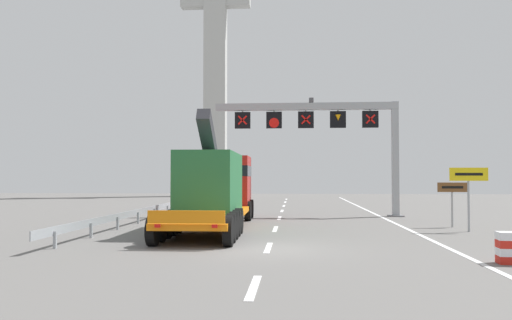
{
  "coord_description": "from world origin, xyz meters",
  "views": [
    {
      "loc": [
        0.92,
        -17.38,
        2.48
      ],
      "look_at": [
        -1.23,
        10.84,
        3.4
      ],
      "focal_mm": 35.66,
      "sensor_mm": 36.0,
      "label": 1
    }
  ],
  "objects_px": {
    "overhead_lane_gantry": "(329,124)",
    "tourist_info_sign_brown": "(452,193)",
    "exit_sign_yellow": "(469,182)",
    "bridge_pylon_distant": "(215,36)",
    "heavy_haul_truck_orange": "(218,186)"
  },
  "relations": [
    {
      "from": "heavy_haul_truck_orange",
      "to": "exit_sign_yellow",
      "type": "relative_size",
      "value": 4.9
    },
    {
      "from": "tourist_info_sign_brown",
      "to": "bridge_pylon_distant",
      "type": "xyz_separation_m",
      "value": [
        -17.91,
        39.05,
        19.02
      ]
    },
    {
      "from": "exit_sign_yellow",
      "to": "tourist_info_sign_brown",
      "type": "relative_size",
      "value": 1.32
    },
    {
      "from": "exit_sign_yellow",
      "to": "bridge_pylon_distant",
      "type": "relative_size",
      "value": 0.07
    },
    {
      "from": "heavy_haul_truck_orange",
      "to": "exit_sign_yellow",
      "type": "distance_m",
      "value": 11.78
    },
    {
      "from": "heavy_haul_truck_orange",
      "to": "exit_sign_yellow",
      "type": "bearing_deg",
      "value": -8.66
    },
    {
      "from": "exit_sign_yellow",
      "to": "overhead_lane_gantry",
      "type": "bearing_deg",
      "value": 123.04
    },
    {
      "from": "overhead_lane_gantry",
      "to": "heavy_haul_truck_orange",
      "type": "xyz_separation_m",
      "value": [
        -5.98,
        -6.93,
        -3.8
      ]
    },
    {
      "from": "overhead_lane_gantry",
      "to": "exit_sign_yellow",
      "type": "relative_size",
      "value": 4.08
    },
    {
      "from": "exit_sign_yellow",
      "to": "bridge_pylon_distant",
      "type": "height_order",
      "value": "bridge_pylon_distant"
    },
    {
      "from": "tourist_info_sign_brown",
      "to": "bridge_pylon_distant",
      "type": "relative_size",
      "value": 0.05
    },
    {
      "from": "overhead_lane_gantry",
      "to": "bridge_pylon_distant",
      "type": "distance_m",
      "value": 37.77
    },
    {
      "from": "overhead_lane_gantry",
      "to": "bridge_pylon_distant",
      "type": "xyz_separation_m",
      "value": [
        -12.34,
        32.45,
        14.88
      ]
    },
    {
      "from": "overhead_lane_gantry",
      "to": "tourist_info_sign_brown",
      "type": "distance_m",
      "value": 9.58
    },
    {
      "from": "overhead_lane_gantry",
      "to": "tourist_info_sign_brown",
      "type": "bearing_deg",
      "value": -49.89
    }
  ]
}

